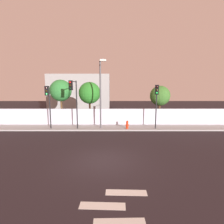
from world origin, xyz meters
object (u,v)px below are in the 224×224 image
(traffic_light_right, at_px, (48,98))
(traffic_light_center, at_px, (156,97))
(roadside_tree_leftmost, at_px, (60,91))
(roadside_tree_midright, at_px, (159,96))
(roadside_tree_midleft, at_px, (89,93))
(street_lamp_curbside, at_px, (100,90))
(fire_hydrant, at_px, (127,124))
(traffic_light_left, at_px, (73,94))

(traffic_light_right, bearing_deg, traffic_light_center, -0.91)
(traffic_light_center, xyz_separation_m, roadside_tree_leftmost, (-10.45, 4.21, 0.48))
(traffic_light_right, distance_m, roadside_tree_midright, 12.68)
(traffic_light_right, xyz_separation_m, roadside_tree_midleft, (3.55, 4.04, 0.29))
(street_lamp_curbside, xyz_separation_m, roadside_tree_midleft, (-1.55, 3.39, -0.52))
(fire_hydrant, xyz_separation_m, roadside_tree_midleft, (-4.26, 3.48, 3.05))
(fire_hydrant, bearing_deg, traffic_light_center, -14.77)
(fire_hydrant, height_order, roadside_tree_leftmost, roadside_tree_leftmost)
(traffic_light_center, bearing_deg, traffic_light_left, 178.72)
(traffic_light_right, relative_size, roadside_tree_midright, 0.97)
(fire_hydrant, distance_m, roadside_tree_midright, 6.10)
(street_lamp_curbside, bearing_deg, roadside_tree_midleft, 114.64)
(street_lamp_curbside, distance_m, fire_hydrant, 4.47)
(traffic_light_center, relative_size, roadside_tree_leftmost, 0.86)
(street_lamp_curbside, height_order, roadside_tree_midright, street_lamp_curbside)
(traffic_light_right, distance_m, roadside_tree_midleft, 5.39)
(street_lamp_curbside, xyz_separation_m, fire_hydrant, (2.70, -0.10, -3.56))
(traffic_light_right, relative_size, roadside_tree_midleft, 0.88)
(traffic_light_left, relative_size, street_lamp_curbside, 0.71)
(traffic_light_center, xyz_separation_m, fire_hydrant, (-2.74, 0.72, -2.85))
(street_lamp_curbside, distance_m, roadside_tree_midleft, 3.76)
(traffic_light_center, distance_m, traffic_light_right, 10.55)
(roadside_tree_midleft, bearing_deg, roadside_tree_midright, 0.00)
(traffic_light_right, height_order, roadside_tree_midright, same)
(traffic_light_center, relative_size, street_lamp_curbside, 0.65)
(traffic_light_center, relative_size, roadside_tree_midleft, 0.90)
(traffic_light_left, bearing_deg, traffic_light_right, -179.72)
(traffic_light_left, height_order, fire_hydrant, traffic_light_left)
(traffic_light_right, height_order, fire_hydrant, traffic_light_right)
(traffic_light_left, distance_m, traffic_light_center, 8.05)
(roadside_tree_leftmost, height_order, roadside_tree_midleft, roadside_tree_leftmost)
(street_lamp_curbside, height_order, fire_hydrant, street_lamp_curbside)
(roadside_tree_midleft, bearing_deg, traffic_light_left, -104.58)
(fire_hydrant, distance_m, roadside_tree_midleft, 6.29)
(roadside_tree_midleft, bearing_deg, traffic_light_right, -131.35)
(traffic_light_center, height_order, roadside_tree_midleft, roadside_tree_midleft)
(roadside_tree_leftmost, bearing_deg, roadside_tree_midleft, -0.00)
(traffic_light_center, distance_m, roadside_tree_leftmost, 11.28)
(roadside_tree_midleft, height_order, roadside_tree_midright, roadside_tree_midleft)
(roadside_tree_midright, bearing_deg, traffic_light_center, -109.25)
(traffic_light_center, height_order, fire_hydrant, traffic_light_center)
(street_lamp_curbside, relative_size, roadside_tree_leftmost, 1.31)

